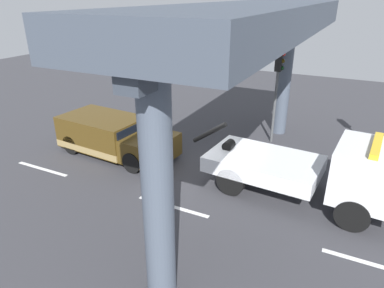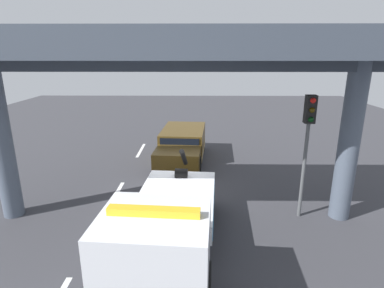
% 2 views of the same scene
% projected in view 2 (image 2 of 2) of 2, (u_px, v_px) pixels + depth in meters
% --- Properties ---
extents(ground_plane, '(60.00, 40.00, 0.10)m').
position_uv_depth(ground_plane, '(178.00, 197.00, 12.36)').
color(ground_plane, '#38383D').
extents(lane_stripe_west, '(2.60, 0.16, 0.01)m').
position_uv_depth(lane_stripe_west, '(141.00, 150.00, 18.12)').
color(lane_stripe_west, silver).
rests_on(lane_stripe_west, ground).
extents(lane_stripe_mid, '(2.60, 0.16, 0.01)m').
position_uv_depth(lane_stripe_mid, '(115.00, 196.00, 12.37)').
color(lane_stripe_mid, silver).
rests_on(lane_stripe_mid, ground).
extents(tow_truck_white, '(7.32, 2.82, 2.46)m').
position_uv_depth(tow_truck_white, '(166.00, 226.00, 7.99)').
color(tow_truck_white, white).
rests_on(tow_truck_white, ground).
extents(towed_van_green, '(5.34, 2.54, 1.58)m').
position_uv_depth(towed_van_green, '(182.00, 146.00, 16.30)').
color(towed_van_green, '#4C3814').
rests_on(towed_van_green, ground).
extents(overpass_structure, '(3.60, 13.43, 6.18)m').
position_uv_depth(overpass_structure, '(173.00, 56.00, 9.35)').
color(overpass_structure, '#4C5666').
rests_on(overpass_structure, ground).
extents(traffic_light_near, '(0.39, 0.32, 4.24)m').
position_uv_depth(traffic_light_near, '(308.00, 131.00, 9.96)').
color(traffic_light_near, '#515456').
rests_on(traffic_light_near, ground).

